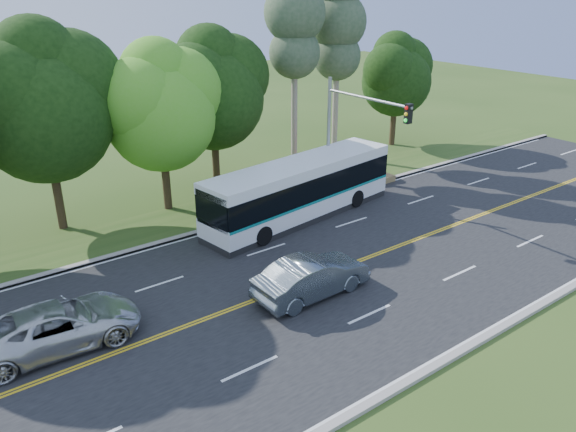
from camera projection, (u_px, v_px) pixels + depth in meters
ground at (321, 275)px, 24.50m from camera, size 120.00×120.00×0.00m
road at (321, 275)px, 24.50m from camera, size 60.00×14.00×0.02m
curb_north at (235, 222)px, 29.75m from camera, size 60.00×0.30×0.15m
curb_south at (455, 355)px, 19.19m from camera, size 60.00×0.30×0.15m
grass_verge at (218, 211)px, 31.13m from camera, size 60.00×4.00×0.10m
lane_markings at (320, 276)px, 24.44m from camera, size 57.60×13.82×0.00m
tree_row at (90, 92)px, 28.01m from camera, size 44.70×9.10×13.84m
bougainvillea_hedge at (326, 179)px, 34.20m from camera, size 9.50×2.25×1.50m
traffic_signal at (352, 125)px, 30.25m from camera, size 0.42×6.10×7.00m
transit_bus at (300, 190)px, 29.91m from camera, size 12.11×4.18×3.11m
sedan at (312, 277)px, 22.64m from camera, size 5.05×1.83×1.65m
suv at (58, 326)px, 19.51m from camera, size 5.83×2.97×1.58m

